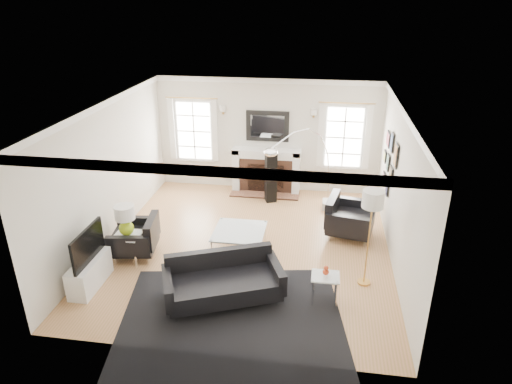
% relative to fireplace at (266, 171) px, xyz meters
% --- Properties ---
extents(floor, '(6.00, 6.00, 0.00)m').
position_rel_fireplace_xyz_m(floor, '(0.00, -2.79, -0.54)').
color(floor, '#A67845').
rests_on(floor, ground).
extents(back_wall, '(5.50, 0.04, 2.80)m').
position_rel_fireplace_xyz_m(back_wall, '(0.00, 0.21, 0.86)').
color(back_wall, silver).
rests_on(back_wall, floor).
extents(front_wall, '(5.50, 0.04, 2.80)m').
position_rel_fireplace_xyz_m(front_wall, '(0.00, -5.79, 0.86)').
color(front_wall, silver).
rests_on(front_wall, floor).
extents(left_wall, '(0.04, 6.00, 2.80)m').
position_rel_fireplace_xyz_m(left_wall, '(-2.75, -2.79, 0.86)').
color(left_wall, silver).
rests_on(left_wall, floor).
extents(right_wall, '(0.04, 6.00, 2.80)m').
position_rel_fireplace_xyz_m(right_wall, '(2.75, -2.79, 0.86)').
color(right_wall, silver).
rests_on(right_wall, floor).
extents(ceiling, '(5.50, 6.00, 0.02)m').
position_rel_fireplace_xyz_m(ceiling, '(0.00, -2.79, 2.26)').
color(ceiling, white).
rests_on(ceiling, back_wall).
extents(crown_molding, '(5.50, 6.00, 0.12)m').
position_rel_fireplace_xyz_m(crown_molding, '(0.00, -2.79, 2.20)').
color(crown_molding, white).
rests_on(crown_molding, back_wall).
extents(fireplace, '(1.70, 0.69, 1.11)m').
position_rel_fireplace_xyz_m(fireplace, '(0.00, 0.00, 0.00)').
color(fireplace, white).
rests_on(fireplace, floor).
extents(mantel_mirror, '(1.05, 0.07, 0.75)m').
position_rel_fireplace_xyz_m(mantel_mirror, '(0.00, 0.16, 1.11)').
color(mantel_mirror, black).
rests_on(mantel_mirror, back_wall).
extents(window_left, '(1.24, 0.15, 1.62)m').
position_rel_fireplace_xyz_m(window_left, '(-1.85, 0.16, 0.92)').
color(window_left, white).
rests_on(window_left, back_wall).
extents(window_right, '(1.24, 0.15, 1.62)m').
position_rel_fireplace_xyz_m(window_right, '(1.85, 0.16, 0.92)').
color(window_right, white).
rests_on(window_right, back_wall).
extents(gallery_wall, '(0.04, 1.73, 1.29)m').
position_rel_fireplace_xyz_m(gallery_wall, '(2.72, -1.50, 0.99)').
color(gallery_wall, black).
rests_on(gallery_wall, right_wall).
extents(tv_unit, '(0.35, 1.00, 1.09)m').
position_rel_fireplace_xyz_m(tv_unit, '(-2.44, -4.49, -0.21)').
color(tv_unit, white).
rests_on(tv_unit, floor).
extents(area_rug, '(3.81, 3.35, 0.01)m').
position_rel_fireplace_xyz_m(area_rug, '(0.13, -5.08, -0.54)').
color(area_rug, black).
rests_on(area_rug, floor).
extents(sofa, '(2.08, 1.51, 0.62)m').
position_rel_fireplace_xyz_m(sofa, '(-0.13, -4.50, -0.21)').
color(sofa, black).
rests_on(sofa, floor).
extents(armchair_left, '(0.95, 1.03, 0.62)m').
position_rel_fireplace_xyz_m(armchair_left, '(-2.04, -3.37, -0.19)').
color(armchair_left, black).
rests_on(armchair_left, floor).
extents(armchair_right, '(1.08, 1.17, 0.68)m').
position_rel_fireplace_xyz_m(armchair_right, '(1.95, -2.02, -0.16)').
color(armchair_right, black).
rests_on(armchair_right, floor).
extents(coffee_table, '(0.97, 0.97, 0.43)m').
position_rel_fireplace_xyz_m(coffee_table, '(-0.14, -2.95, -0.14)').
color(coffee_table, silver).
rests_on(coffee_table, floor).
extents(side_table_left, '(0.48, 0.48, 0.53)m').
position_rel_fireplace_xyz_m(side_table_left, '(-2.12, -3.60, -0.11)').
color(side_table_left, silver).
rests_on(side_table_left, floor).
extents(nesting_table, '(0.45, 0.38, 0.49)m').
position_rel_fireplace_xyz_m(nesting_table, '(1.52, -4.33, -0.16)').
color(nesting_table, silver).
rests_on(nesting_table, floor).
extents(gourd_lamp, '(0.37, 0.37, 0.59)m').
position_rel_fireplace_xyz_m(gourd_lamp, '(-2.12, -3.60, 0.33)').
color(gourd_lamp, '#ABD01A').
rests_on(gourd_lamp, side_table_left).
extents(orange_vase, '(0.10, 0.10, 0.16)m').
position_rel_fireplace_xyz_m(orange_vase, '(1.52, -4.33, 0.04)').
color(orange_vase, red).
rests_on(orange_vase, nesting_table).
extents(arc_floor_lamp, '(1.48, 1.37, 2.10)m').
position_rel_fireplace_xyz_m(arc_floor_lamp, '(0.93, -1.28, 0.59)').
color(arc_floor_lamp, white).
rests_on(arc_floor_lamp, floor).
extents(stick_floor_lamp, '(0.35, 0.35, 1.75)m').
position_rel_fireplace_xyz_m(stick_floor_lamp, '(2.20, -3.72, 0.97)').
color(stick_floor_lamp, gold).
rests_on(stick_floor_lamp, floor).
extents(speaker_tower, '(0.32, 0.32, 1.26)m').
position_rel_fireplace_xyz_m(speaker_tower, '(0.18, -0.56, 0.09)').
color(speaker_tower, black).
rests_on(speaker_tower, floor).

